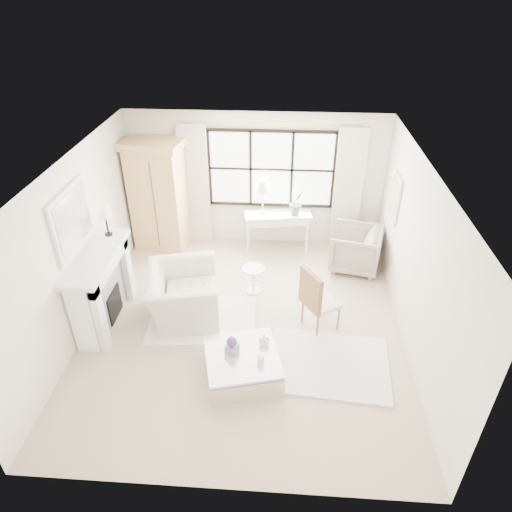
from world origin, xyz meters
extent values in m
plane|color=#C4AD91|center=(0.00, 0.00, 0.00)|extent=(5.50, 5.50, 0.00)
plane|color=white|center=(0.00, 0.00, 2.70)|extent=(5.50, 5.50, 0.00)
plane|color=white|center=(0.00, 2.75, 1.35)|extent=(5.00, 0.00, 5.00)
plane|color=silver|center=(0.00, -2.75, 1.35)|extent=(5.00, 0.00, 5.00)
plane|color=white|center=(-2.50, 0.00, 1.35)|extent=(0.00, 5.50, 5.50)
plane|color=beige|center=(2.50, 0.00, 1.35)|extent=(0.00, 5.50, 5.50)
cube|color=white|center=(0.30, 2.73, 1.60)|extent=(2.40, 0.02, 1.50)
cylinder|color=gold|center=(0.30, 2.67, 2.47)|extent=(3.30, 0.04, 0.04)
cube|color=beige|center=(-1.20, 2.65, 1.24)|extent=(0.55, 0.10, 2.47)
cube|color=silver|center=(1.80, 2.65, 1.24)|extent=(0.55, 0.10, 2.47)
cube|color=white|center=(-2.29, 0.00, 0.59)|extent=(0.34, 1.50, 1.18)
cube|color=#A7A7AE|center=(-2.12, 0.00, 0.53)|extent=(0.03, 1.22, 0.97)
cube|color=black|center=(-2.11, 0.00, 0.32)|extent=(0.06, 0.52, 0.50)
cube|color=white|center=(-2.25, 0.00, 1.22)|extent=(0.58, 1.66, 0.08)
cube|color=white|center=(-2.47, 0.00, 1.84)|extent=(0.05, 1.15, 0.95)
cube|color=silver|center=(-2.44, 0.00, 1.84)|extent=(0.02, 1.00, 0.80)
cube|color=white|center=(2.47, 1.70, 1.55)|extent=(0.04, 0.62, 0.82)
cube|color=#C1B195|center=(2.45, 1.70, 1.55)|extent=(0.01, 0.52, 0.72)
cylinder|color=black|center=(-2.23, 0.60, 1.27)|extent=(0.12, 0.12, 0.03)
cylinder|color=black|center=(-2.23, 0.60, 1.44)|extent=(0.03, 0.03, 0.30)
cone|color=beige|center=(-2.23, 0.60, 1.68)|extent=(0.22, 0.22, 0.18)
cube|color=tan|center=(-1.89, 2.37, 1.05)|extent=(1.08, 0.75, 2.10)
cube|color=tan|center=(-1.89, 2.37, 2.17)|extent=(1.22, 0.87, 0.14)
cube|color=white|center=(0.46, 2.43, 0.68)|extent=(1.29, 0.60, 0.14)
cube|color=white|center=(0.46, 2.43, 0.77)|extent=(1.35, 0.65, 0.06)
cylinder|color=#AF843C|center=(0.15, 2.44, 0.82)|extent=(0.14, 0.14, 0.03)
cylinder|color=#AF843C|center=(0.15, 2.44, 1.06)|extent=(0.02, 0.02, 0.46)
cone|color=beige|center=(0.15, 2.44, 1.38)|extent=(0.28, 0.28, 0.22)
imported|color=#59704A|center=(0.82, 2.41, 1.06)|extent=(0.37, 0.35, 0.52)
cylinder|color=white|center=(0.08, 0.91, 0.01)|extent=(0.26, 0.26, 0.03)
cylinder|color=white|center=(0.08, 0.91, 0.25)|extent=(0.06, 0.06, 0.44)
cylinder|color=white|center=(0.08, 0.91, 0.49)|extent=(0.40, 0.40, 0.03)
cube|color=white|center=(-0.69, 0.07, 0.02)|extent=(1.79, 1.31, 0.03)
cube|color=white|center=(1.30, -0.78, 0.02)|extent=(1.85, 1.46, 0.03)
imported|color=beige|center=(-1.02, 0.22, 0.41)|extent=(1.32, 1.44, 0.82)
imported|color=gray|center=(1.94, 1.83, 0.41)|extent=(1.07, 1.05, 0.82)
cube|color=beige|center=(1.21, 0.08, 0.46)|extent=(0.64, 0.65, 0.07)
cube|color=olive|center=(1.02, -0.04, 0.78)|extent=(0.30, 0.43, 0.60)
cube|color=white|center=(0.07, -1.06, 0.16)|extent=(1.21, 1.21, 0.32)
cube|color=silver|center=(0.07, -1.06, 0.36)|extent=(1.21, 1.21, 0.04)
cube|color=gray|center=(-0.07, -1.00, 0.44)|extent=(0.20, 0.20, 0.13)
sphere|color=#5A3079|center=(-0.07, -1.00, 0.58)|extent=(0.14, 0.14, 0.14)
cylinder|color=silver|center=(0.33, -1.19, 0.44)|extent=(0.09, 0.09, 0.12)
imported|color=silver|center=(0.36, -0.82, 0.46)|extent=(0.18, 0.18, 0.16)
camera|label=1|loc=(0.57, -5.60, 4.93)|focal=32.00mm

